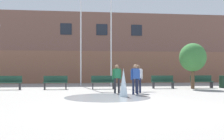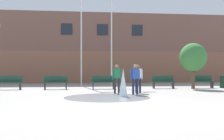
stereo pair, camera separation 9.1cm
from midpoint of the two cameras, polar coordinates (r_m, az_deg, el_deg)
ground_plane at (r=9.18m, az=6.16°, el=-8.14°), size 100.00×100.00×0.00m
library_building at (r=29.00m, az=-2.44°, el=4.39°), size 36.00×6.05×7.04m
splash_fountain at (r=12.70m, az=1.42°, el=-3.86°), size 4.09×4.09×1.38m
park_bench_far_left at (r=18.61m, az=-21.26°, el=-2.53°), size 1.60×0.44×0.91m
park_bench_left_of_flagpoles at (r=18.01m, az=-12.01°, el=-2.61°), size 1.60×0.44×0.91m
park_bench_center at (r=18.00m, az=-1.79°, el=-2.61°), size 1.60×0.44×0.91m
park_bench_under_right_flagpole at (r=18.82m, az=11.20°, el=-2.50°), size 1.60×0.44×0.91m
park_bench_near_trashcan at (r=19.96m, az=19.16°, el=-2.36°), size 1.60×0.44×0.91m
teen_by_trashcan at (r=14.81m, az=5.89°, el=-1.42°), size 0.50×0.35×1.59m
adult_watching at (r=14.64m, az=1.24°, el=-1.43°), size 0.50×0.29×1.59m
adult_in_red at (r=13.89m, az=5.26°, el=-1.51°), size 0.50×0.27×1.59m
flagpole_left at (r=21.55m, az=-6.50°, el=8.31°), size 0.80×0.10×8.33m
flagpole_right at (r=21.70m, az=0.09°, el=8.48°), size 0.80×0.10×8.50m
trash_can at (r=20.65m, az=23.26°, el=-2.36°), size 0.56×0.56×0.90m
street_tree_near_building at (r=18.93m, az=17.37°, el=2.60°), size 1.83×1.83×3.15m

